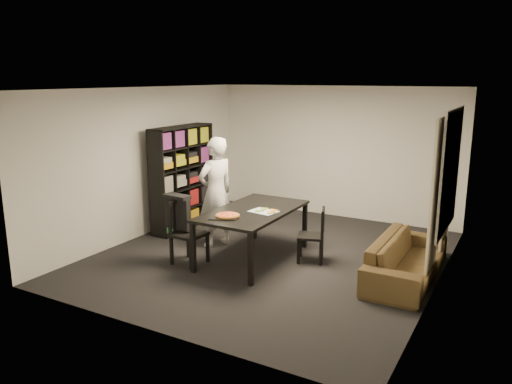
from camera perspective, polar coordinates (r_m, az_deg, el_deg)
The scene contains 16 objects.
room at distance 7.61m, azimuth 1.73°, elevation 1.90°, with size 5.01×5.51×2.61m.
window_pane at distance 7.40m, azimuth 21.36°, elevation 2.26°, with size 0.02×1.40×1.60m, color black.
window_frame at distance 7.40m, azimuth 21.32°, elevation 2.26°, with size 0.03×1.52×1.72m, color white.
curtain_left at distance 6.98m, azimuth 19.82°, elevation -1.18°, with size 0.03×0.70×2.25m, color beige.
curtain_right at distance 7.98m, azimuth 21.09°, elevation 0.45°, with size 0.03×0.70×2.25m, color beige.
bookshelf at distance 9.32m, azimuth -8.39°, elevation 1.65°, with size 0.35×1.50×1.90m, color black.
dining_table at distance 7.62m, azimuth -0.37°, elevation -2.54°, with size 1.06×1.91×0.79m.
chair_left at distance 7.62m, azimuth -8.19°, elevation -4.03°, with size 0.48×0.48×0.97m.
chair_right at distance 7.65m, azimuth 6.89°, elevation -4.49°, with size 0.49×0.49×0.84m.
draped_jacket at distance 7.63m, azimuth -8.99°, elevation -2.09°, with size 0.45×0.22×0.53m.
person at distance 8.23m, azimuth -4.61°, elevation -0.03°, with size 0.67×0.44×1.83m, color silver.
baking_tray at distance 7.20m, azimuth -3.74°, elevation -2.86°, with size 0.40×0.32×0.01m, color black.
pepperoni_pizza at distance 7.20m, azimuth -3.27°, elevation -2.69°, with size 0.35×0.35×0.03m.
kitchen_towel at distance 7.48m, azimuth 0.86°, elevation -2.24°, with size 0.40×0.30×0.01m, color white.
pizza_slices at distance 7.49m, azimuth 1.19°, elevation -2.13°, with size 0.37×0.31×0.01m, color gold, non-canonical shape.
sofa at distance 7.32m, azimuth 16.80°, elevation -7.33°, with size 1.99×0.78×0.58m, color #46371C.
Camera 1 is at (3.43, -6.63, 2.78)m, focal length 35.00 mm.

